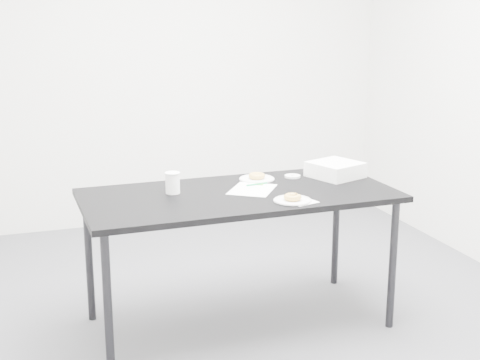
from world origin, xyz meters
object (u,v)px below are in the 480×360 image
object	(u,v)px
scorecard	(252,189)
plate_near	(293,200)
pen	(257,184)
coffee_cup	(173,183)
donut_near	(293,197)
donut_far	(257,176)
bakery_box	(335,170)
table	(239,203)
plate_far	(257,179)

from	to	relation	value
scorecard	plate_near	world-z (taller)	plate_near
pen	coffee_cup	xyz separation A→B (m)	(-0.50, -0.02, 0.05)
donut_near	coffee_cup	world-z (taller)	coffee_cup
scorecard	donut_far	xyz separation A→B (m)	(0.11, 0.21, 0.02)
scorecard	bakery_box	xyz separation A→B (m)	(0.58, 0.12, 0.04)
pen	bakery_box	world-z (taller)	bakery_box
table	donut_far	world-z (taller)	donut_far
table	pen	bearing A→B (deg)	36.83
bakery_box	plate_near	bearing A→B (deg)	-158.36
plate_far	donut_near	bearing A→B (deg)	-88.24
table	plate_near	xyz separation A→B (m)	(0.21, -0.26, 0.06)
donut_near	scorecard	bearing A→B (deg)	112.22
scorecard	donut_near	distance (m)	0.32
pen	donut_near	distance (m)	0.38
donut_near	bakery_box	size ratio (longest dim) A/B	0.35
plate_far	donut_far	xyz separation A→B (m)	(-0.00, 0.00, 0.02)
scorecard	plate_far	world-z (taller)	plate_far
bakery_box	scorecard	bearing A→B (deg)	171.11
plate_near	donut_far	size ratio (longest dim) A/B	2.04
plate_near	bakery_box	xyz separation A→B (m)	(0.46, 0.42, 0.04)
scorecard	plate_near	bearing A→B (deg)	-33.22
donut_far	bakery_box	distance (m)	0.48
scorecard	pen	world-z (taller)	pen
table	pen	size ratio (longest dim) A/B	13.06
donut_far	coffee_cup	size ratio (longest dim) A/B	0.83
table	scorecard	bearing A→B (deg)	20.06
donut_far	coffee_cup	world-z (taller)	coffee_cup
pen	donut_near	size ratio (longest dim) A/B	1.41
table	donut_far	distance (m)	0.33
donut_far	bakery_box	xyz separation A→B (m)	(0.47, -0.09, 0.02)
plate_near	donut_near	world-z (taller)	donut_near
bakery_box	donut_far	bearing A→B (deg)	148.33
plate_far	plate_near	bearing A→B (deg)	-88.24
coffee_cup	scorecard	bearing A→B (deg)	-8.47
pen	plate_near	distance (m)	0.38
table	coffee_cup	xyz separation A→B (m)	(-0.35, 0.10, 0.12)
scorecard	table	bearing A→B (deg)	-124.09
table	scorecard	distance (m)	0.11
scorecard	plate_far	bearing A→B (deg)	98.22
pen	scorecard	bearing A→B (deg)	-134.02
bakery_box	table	bearing A→B (deg)	172.45
pen	bakery_box	xyz separation A→B (m)	(0.52, 0.04, 0.04)
plate_near	coffee_cup	world-z (taller)	coffee_cup
donut_near	donut_far	distance (m)	0.51
donut_far	plate_far	bearing A→B (deg)	0.00
table	scorecard	xyz separation A→B (m)	(0.09, 0.04, 0.06)
donut_near	coffee_cup	distance (m)	0.67
scorecard	coffee_cup	world-z (taller)	coffee_cup
donut_near	donut_far	size ratio (longest dim) A/B	0.96
pen	plate_far	xyz separation A→B (m)	(0.05, 0.13, -0.00)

